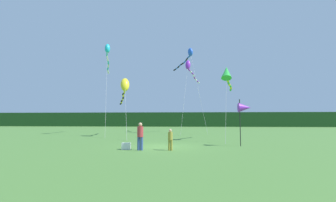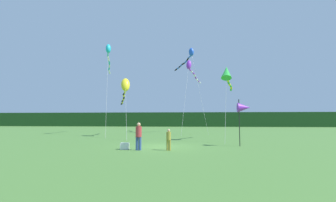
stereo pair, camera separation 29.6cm
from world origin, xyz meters
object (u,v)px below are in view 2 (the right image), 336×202
banner_flag_pole (244,108)px  kite_cyan (109,54)px  kite_yellow (125,87)px  kite_purple (191,68)px  person_adult (139,135)px  kite_blue (189,55)px  person_child (169,138)px  cooler_box (125,146)px  kite_green (227,74)px

banner_flag_pole → kite_cyan: bearing=141.3°
kite_yellow → banner_flag_pole: bearing=-36.2°
kite_cyan → kite_yellow: size_ratio=1.30×
kite_purple → kite_cyan: bearing=-164.3°
person_adult → kite_purple: (3.44, 17.60, 8.25)m
kite_blue → kite_yellow: kite_blue is taller
person_adult → kite_purple: 19.74m
banner_flag_pole → person_child: bearing=-153.4°
kite_cyan → kite_blue: bearing=21.0°
banner_flag_pole → kite_cyan: (-14.71, 11.77, 7.96)m
cooler_box → kite_cyan: kite_cyan is taller
kite_yellow → person_child: bearing=-61.1°
kite_blue → kite_green: bearing=-73.6°
banner_flag_pole → kite_purple: 16.62m
kite_blue → person_child: bearing=-94.2°
kite_purple → kite_blue: bearing=99.2°
person_adult → kite_green: (6.72, 6.95, 5.22)m
person_child → kite_purple: 19.51m
banner_flag_pole → kite_yellow: 14.35m
kite_blue → kite_purple: kite_blue is taller
person_child → kite_purple: bearing=85.0°
person_child → kite_cyan: bearing=123.1°
banner_flag_pole → kite_yellow: (-11.34, 8.29, 2.92)m
kite_green → kite_yellow: size_ratio=0.78×
kite_purple → banner_flag_pole: bearing=-75.8°
kite_cyan → person_child: bearing=-56.9°
person_adult → kite_yellow: (-4.14, 11.04, 4.73)m
kite_green → kite_blue: 13.27m
kite_blue → kite_purple: size_ratio=1.21×
kite_purple → kite_yellow: bearing=-139.1°
kite_blue → kite_cyan: bearing=-159.0°
banner_flag_pole → kite_blue: kite_blue is taller
kite_purple → kite_yellow: (-7.58, -6.56, -3.52)m
person_adult → kite_blue: kite_blue is taller
cooler_box → banner_flag_pole: bearing=16.9°
kite_blue → kite_cyan: size_ratio=1.05×
cooler_box → kite_cyan: 18.88m
banner_flag_pole → kite_cyan: kite_cyan is taller
kite_cyan → banner_flag_pole: bearing=-38.7°
cooler_box → kite_green: (7.70, 6.69, 5.98)m
kite_yellow → kite_purple: bearing=40.9°
kite_green → cooler_box: bearing=-139.0°
kite_cyan → kite_yellow: bearing=-45.9°
person_adult → kite_purple: size_ratio=0.17×
kite_green → kite_cyan: (-14.23, 7.56, 4.54)m
banner_flag_pole → cooler_box: bearing=-163.1°
cooler_box → kite_green: kite_green is taller
kite_blue → kite_cyan: 11.57m
cooler_box → kite_blue: bearing=77.0°
cooler_box → kite_purple: kite_purple is taller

